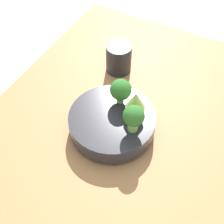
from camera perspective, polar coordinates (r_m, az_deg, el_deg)
ground_plane at (r=0.94m, az=0.31°, el=-5.57°), size 6.00×6.00×0.00m
table at (r=0.92m, az=0.32°, el=-4.83°), size 1.13×0.78×0.04m
bowl at (r=0.89m, az=0.00°, el=-1.87°), size 0.25×0.25×0.06m
broccoli_floret_front at (r=0.80m, az=4.11°, el=-0.71°), size 0.06×0.06×0.09m
romanesco_piece_near at (r=0.82m, az=4.34°, el=1.84°), size 0.05×0.05×0.09m
broccoli_floret_right at (r=0.87m, az=1.62°, el=4.03°), size 0.06×0.06×0.08m
cup at (r=1.05m, az=1.23°, el=9.81°), size 0.08×0.08×0.10m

